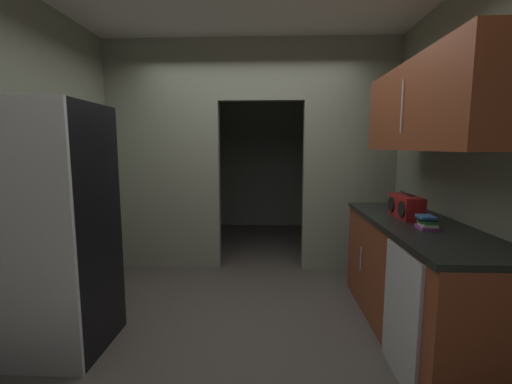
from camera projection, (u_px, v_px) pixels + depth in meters
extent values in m
plane|color=#47423D|center=(241.00, 324.00, 2.93)|extent=(20.00, 20.00, 0.00)
cube|color=gray|center=(164.00, 157.00, 4.21)|extent=(1.36, 0.12, 2.76)
cube|color=gray|center=(349.00, 157.00, 4.11)|extent=(1.10, 0.12, 2.76)
cube|color=gray|center=(261.00, 70.00, 4.02)|extent=(1.02, 0.12, 0.71)
cube|color=gray|center=(258.00, 154.00, 6.54)|extent=(3.48, 0.10, 2.76)
cube|color=gray|center=(148.00, 155.00, 5.42)|extent=(0.10, 2.40, 2.76)
cube|color=gray|center=(364.00, 155.00, 5.28)|extent=(0.10, 2.40, 2.76)
cube|color=black|center=(53.00, 230.00, 2.50)|extent=(0.73, 0.66, 1.81)
cube|color=#B7BABC|center=(19.00, 243.00, 2.16)|extent=(0.73, 0.03, 1.81)
cube|color=brown|center=(416.00, 282.00, 2.73)|extent=(0.62, 1.95, 0.88)
cube|color=black|center=(419.00, 225.00, 2.67)|extent=(0.66, 1.95, 0.04)
cylinder|color=#B7BABC|center=(394.00, 299.00, 2.31)|extent=(0.01, 0.01, 0.22)
cylinder|color=#B7BABC|center=(361.00, 258.00, 3.16)|extent=(0.01, 0.01, 0.22)
cube|color=#B7BABC|center=(401.00, 315.00, 2.20)|extent=(0.02, 0.56, 0.86)
cube|color=brown|center=(427.00, 106.00, 2.55)|extent=(0.34, 1.76, 0.66)
cylinder|color=#B7BABC|center=(402.00, 106.00, 2.56)|extent=(0.01, 0.01, 0.39)
cube|color=maroon|center=(406.00, 207.00, 2.85)|extent=(0.16, 0.39, 0.19)
cylinder|color=#262626|center=(407.00, 193.00, 2.83)|extent=(0.02, 0.28, 0.02)
cylinder|color=black|center=(402.00, 209.00, 2.73)|extent=(0.01, 0.13, 0.13)
cylinder|color=black|center=(391.00, 204.00, 2.97)|extent=(0.01, 0.13, 0.13)
cube|color=#8C3893|center=(427.00, 227.00, 2.46)|extent=(0.14, 0.17, 0.02)
cube|color=beige|center=(428.00, 225.00, 2.45)|extent=(0.12, 0.16, 0.02)
cube|color=#388C47|center=(427.00, 222.00, 2.45)|extent=(0.10, 0.12, 0.03)
cube|color=black|center=(426.00, 219.00, 2.46)|extent=(0.14, 0.14, 0.02)
cube|color=#2D609E|center=(426.00, 217.00, 2.45)|extent=(0.12, 0.16, 0.02)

